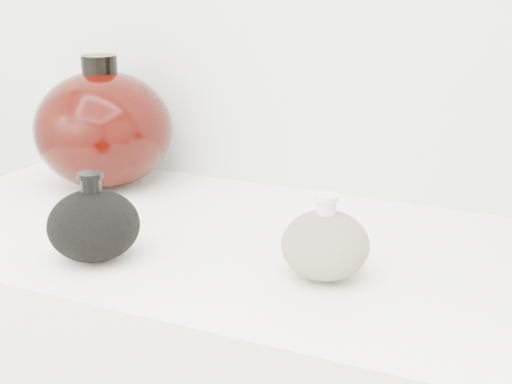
% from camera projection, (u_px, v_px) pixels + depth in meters
% --- Properties ---
extents(black_gourd_vase, '(0.15, 0.15, 0.12)m').
position_uv_depth(black_gourd_vase, '(94.00, 225.00, 0.91)').
color(black_gourd_vase, black).
rests_on(black_gourd_vase, display_counter).
extents(cream_gourd_vase, '(0.14, 0.14, 0.11)m').
position_uv_depth(cream_gourd_vase, '(325.00, 244.00, 0.86)').
color(cream_gourd_vase, beige).
rests_on(cream_gourd_vase, display_counter).
extents(left_round_pot, '(0.29, 0.29, 0.22)m').
position_uv_depth(left_round_pot, '(104.00, 129.00, 1.20)').
color(left_round_pot, black).
rests_on(left_round_pot, display_counter).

